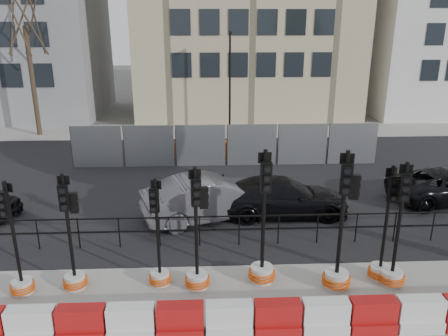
{
  "coord_description": "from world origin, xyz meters",
  "views": [
    {
      "loc": [
        -0.99,
        -10.68,
        6.5
      ],
      "look_at": [
        -0.38,
        3.0,
        1.9
      ],
      "focal_mm": 35.0,
      "sensor_mm": 36.0,
      "label": 1
    }
  ],
  "objects_px": {
    "traffic_signal_a": "(19,272)",
    "traffic_signal_d": "(197,261)",
    "car_c": "(282,197)",
    "traffic_signal_h": "(382,257)"
  },
  "relations": [
    {
      "from": "traffic_signal_d",
      "to": "traffic_signal_h",
      "type": "height_order",
      "value": "traffic_signal_d"
    },
    {
      "from": "traffic_signal_a",
      "to": "traffic_signal_d",
      "type": "xyz_separation_m",
      "value": [
        4.41,
        0.07,
        0.15
      ]
    },
    {
      "from": "traffic_signal_a",
      "to": "car_c",
      "type": "bearing_deg",
      "value": 50.9
    },
    {
      "from": "traffic_signal_h",
      "to": "car_c",
      "type": "bearing_deg",
      "value": 106.39
    },
    {
      "from": "traffic_signal_h",
      "to": "car_c",
      "type": "relative_size",
      "value": 0.69
    },
    {
      "from": "traffic_signal_a",
      "to": "traffic_signal_d",
      "type": "bearing_deg",
      "value": 20.66
    },
    {
      "from": "traffic_signal_a",
      "to": "car_c",
      "type": "xyz_separation_m",
      "value": [
        7.31,
        4.41,
        0.05
      ]
    },
    {
      "from": "traffic_signal_a",
      "to": "traffic_signal_d",
      "type": "distance_m",
      "value": 4.41
    },
    {
      "from": "traffic_signal_d",
      "to": "car_c",
      "type": "xyz_separation_m",
      "value": [
        2.9,
        4.34,
        -0.11
      ]
    },
    {
      "from": "car_c",
      "to": "traffic_signal_h",
      "type": "bearing_deg",
      "value": -155.56
    }
  ]
}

